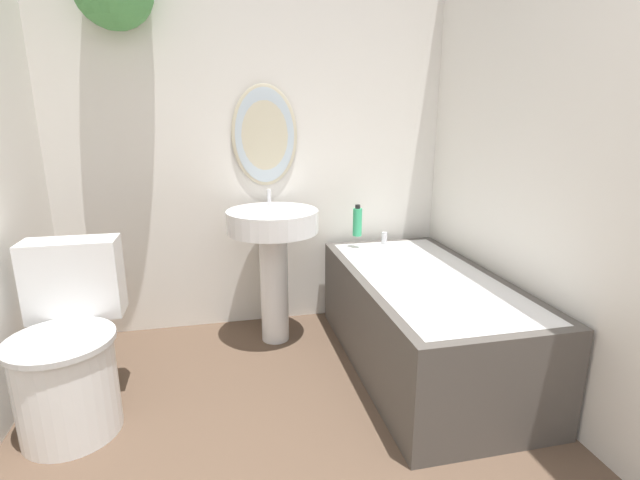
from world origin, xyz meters
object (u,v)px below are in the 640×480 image
Objects in this scene: shampoo_bottle at (357,222)px; pedestal_sink at (273,244)px; toilet at (69,355)px; bathtub at (423,319)px.

pedestal_sink is at bearing -168.58° from shampoo_bottle.
toilet is 0.87× the size of pedestal_sink.
pedestal_sink is 0.56m from shampoo_bottle.
pedestal_sink reaches higher than shampoo_bottle.
toilet is at bearing -155.17° from shampoo_bottle.
bathtub is (1.71, 0.11, -0.05)m from toilet.
pedestal_sink reaches higher than toilet.
bathtub is at bearing 3.76° from toilet.
pedestal_sink is 0.62× the size of bathtub.
pedestal_sink is 0.94m from bathtub.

